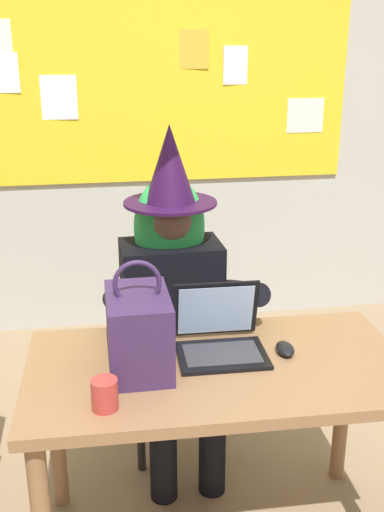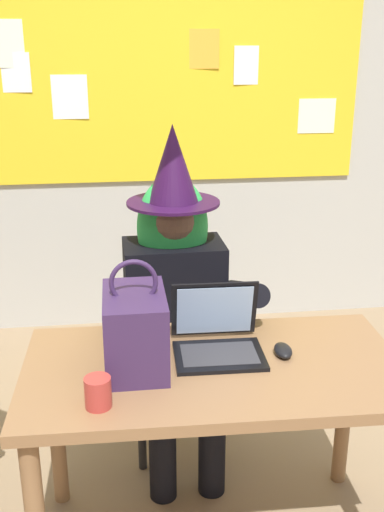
{
  "view_description": "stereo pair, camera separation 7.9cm",
  "coord_description": "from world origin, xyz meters",
  "views": [
    {
      "loc": [
        -0.37,
        -1.77,
        1.76
      ],
      "look_at": [
        -0.02,
        0.3,
        1.02
      ],
      "focal_mm": 42.65,
      "sensor_mm": 36.0,
      "label": 1
    },
    {
      "loc": [
        -0.29,
        -1.78,
        1.76
      ],
      "look_at": [
        -0.02,
        0.3,
        1.02
      ],
      "focal_mm": 42.65,
      "sensor_mm": 36.0,
      "label": 2
    }
  ],
  "objects": [
    {
      "name": "coffee_mug",
      "position": [
        -0.36,
        -0.21,
        0.79
      ],
      "size": [
        0.08,
        0.08,
        0.09
      ],
      "primitive_type": "cylinder",
      "color": "#B23833",
      "rests_on": "desk_main"
    },
    {
      "name": "chair_at_desk",
      "position": [
        -0.06,
        0.68,
        0.5
      ],
      "size": [
        0.43,
        0.43,
        0.89
      ],
      "rotation": [
        0.0,
        0.0,
        -1.54
      ],
      "color": "#2D3347",
      "rests_on": "ground"
    },
    {
      "name": "handbag",
      "position": [
        -0.24,
        0.01,
        0.87
      ],
      "size": [
        0.2,
        0.3,
        0.38
      ],
      "rotation": [
        0.0,
        0.0,
        -0.04
      ],
      "color": "#38234C",
      "rests_on": "desk_main"
    },
    {
      "name": "person_costumed",
      "position": [
        -0.05,
        0.56,
        0.79
      ],
      "size": [
        0.6,
        0.66,
        1.45
      ],
      "rotation": [
        0.0,
        0.0,
        -1.55
      ],
      "color": "black",
      "rests_on": "ground"
    },
    {
      "name": "wall_back_bulletin",
      "position": [
        -0.0,
        1.94,
        1.5
      ],
      "size": [
        5.24,
        2.14,
        2.97
      ],
      "color": "#B2B2AD",
      "rests_on": "ground"
    },
    {
      "name": "computer_mouse",
      "position": [
        0.26,
        0.02,
        0.75
      ],
      "size": [
        0.07,
        0.11,
        0.03
      ],
      "primitive_type": "ellipsoid",
      "rotation": [
        0.0,
        0.0,
        -0.05
      ],
      "color": "black",
      "rests_on": "desk_main"
    },
    {
      "name": "desk_main",
      "position": [
        0.02,
        -0.01,
        0.63
      ],
      "size": [
        1.29,
        0.7,
        0.74
      ],
      "rotation": [
        0.0,
        0.0,
        -0.03
      ],
      "color": "#8E6642",
      "rests_on": "ground"
    },
    {
      "name": "laptop",
      "position": [
        0.04,
        0.08,
        0.79
      ],
      "size": [
        0.31,
        0.28,
        0.23
      ],
      "rotation": [
        0.0,
        0.0,
        -0.03
      ],
      "color": "black",
      "rests_on": "desk_main"
    }
  ]
}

